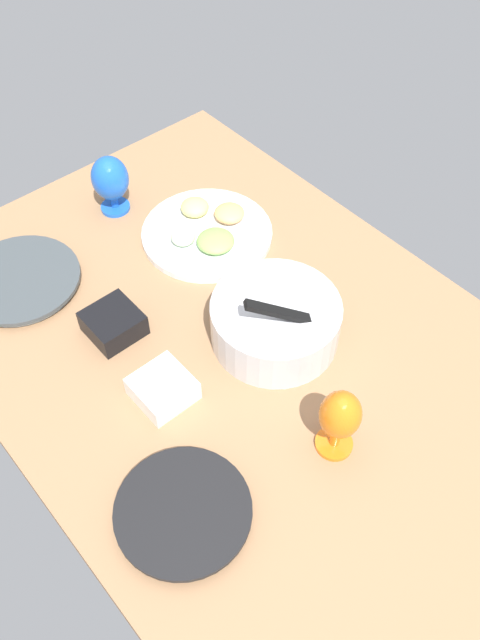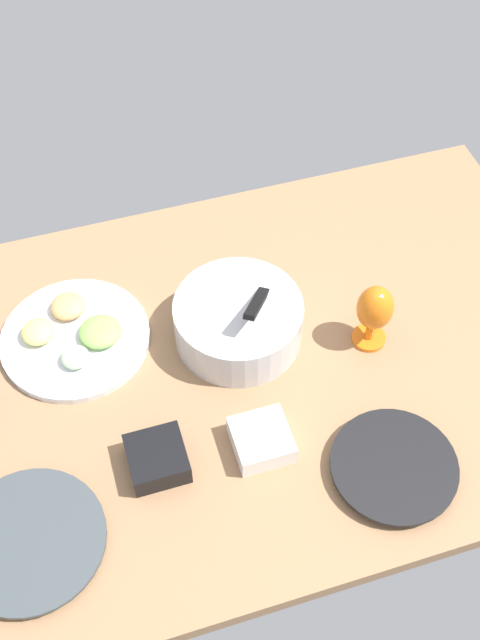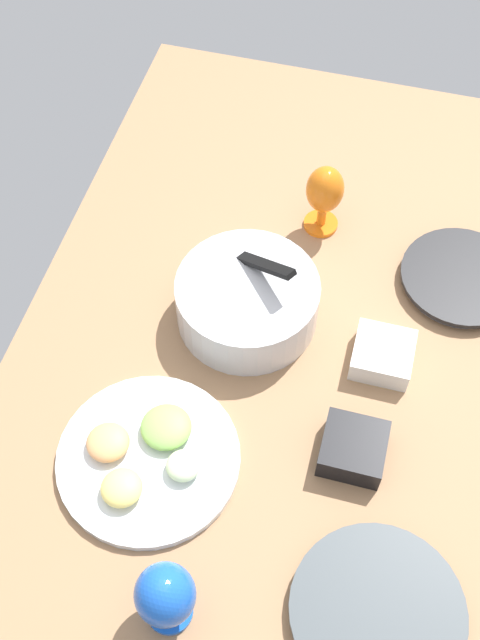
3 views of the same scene
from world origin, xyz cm
name	(u,v)px [view 2 (image 2 of 3)]	position (x,y,z in cm)	size (l,w,h in cm)	color
ground_plane	(245,368)	(0.00, 0.00, -2.00)	(160.00, 104.00, 4.00)	#99704C
dinner_plate_left	(30,541)	(-50.94, -27.68, 1.41)	(28.99, 28.99, 2.70)	silver
dinner_plate_right	(394,467)	(20.60, -33.64, 1.43)	(25.62, 25.62, 2.74)	#4C4C51
mixing_bowl	(238,320)	(0.79, 7.68, 5.77)	(28.62, 28.62, 17.95)	silver
fruit_platter	(75,336)	(-34.73, 17.20, 1.65)	(33.55, 33.55, 5.45)	silver
hurricane_glass_orange	(375,310)	(28.61, -1.97, 10.54)	(8.11, 8.11, 17.15)	orange
square_bowl_black	(157,458)	(-24.17, -18.65, 3.17)	(11.48, 11.48, 5.70)	black
square_bowl_white	(261,439)	(-2.98, -20.64, 2.88)	(11.47, 11.47, 5.17)	white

